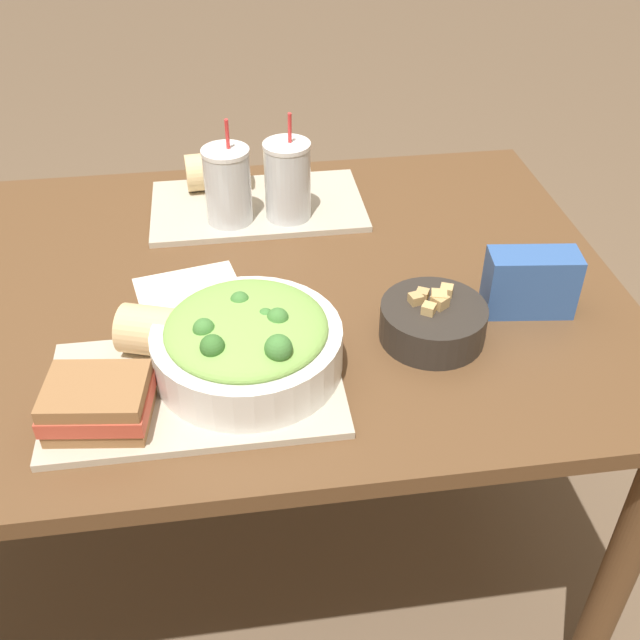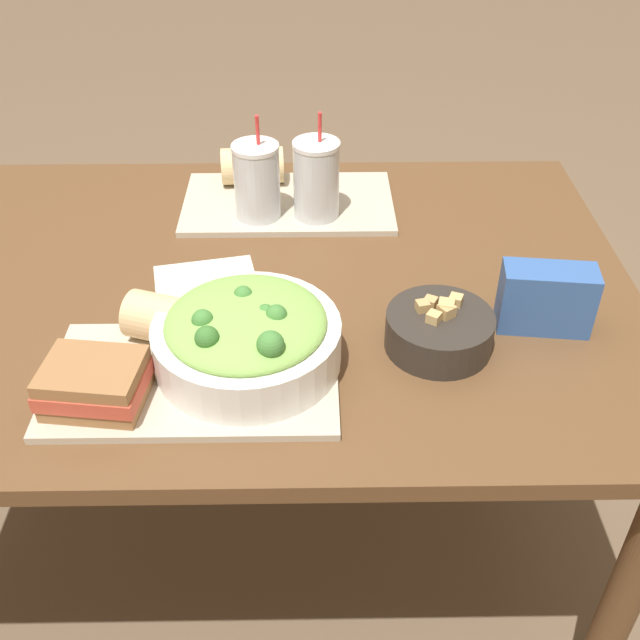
% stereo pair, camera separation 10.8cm
% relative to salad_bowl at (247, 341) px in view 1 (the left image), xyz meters
% --- Properties ---
extents(ground_plane, '(12.00, 12.00, 0.00)m').
position_rel_salad_bowl_xyz_m(ground_plane, '(-0.05, 0.23, -0.77)').
color(ground_plane, brown).
extents(dining_table, '(1.41, 0.93, 0.71)m').
position_rel_salad_bowl_xyz_m(dining_table, '(-0.05, 0.23, -0.15)').
color(dining_table, brown).
rests_on(dining_table, ground_plane).
extents(tray_near, '(0.42, 0.25, 0.01)m').
position_rel_salad_bowl_xyz_m(tray_near, '(-0.08, -0.03, -0.05)').
color(tray_near, '#BCB29E').
rests_on(tray_near, dining_table).
extents(tray_far, '(0.42, 0.25, 0.01)m').
position_rel_salad_bowl_xyz_m(tray_far, '(0.05, 0.50, -0.05)').
color(tray_far, '#BCB29E').
rests_on(tray_far, dining_table).
extents(salad_bowl, '(0.28, 0.28, 0.11)m').
position_rel_salad_bowl_xyz_m(salad_bowl, '(0.00, 0.00, 0.00)').
color(salad_bowl, white).
rests_on(salad_bowl, tray_near).
extents(soup_bowl, '(0.17, 0.17, 0.08)m').
position_rel_salad_bowl_xyz_m(soup_bowl, '(0.29, 0.05, -0.03)').
color(soup_bowl, '#2D2823').
rests_on(soup_bowl, dining_table).
extents(sandwich_near, '(0.15, 0.13, 0.06)m').
position_rel_salad_bowl_xyz_m(sandwich_near, '(-0.21, -0.08, -0.02)').
color(sandwich_near, olive).
rests_on(sandwich_near, tray_near).
extents(baguette_near, '(0.16, 0.12, 0.07)m').
position_rel_salad_bowl_xyz_m(baguette_near, '(-0.11, 0.05, -0.01)').
color(baguette_near, '#DBBC84').
rests_on(baguette_near, tray_near).
extents(baguette_far, '(0.13, 0.08, 0.07)m').
position_rel_salad_bowl_xyz_m(baguette_far, '(-0.02, 0.58, -0.01)').
color(baguette_far, '#DBBC84').
rests_on(baguette_far, tray_far).
extents(drink_cup_dark, '(0.09, 0.09, 0.21)m').
position_rel_salad_bowl_xyz_m(drink_cup_dark, '(-0.01, 0.44, 0.02)').
color(drink_cup_dark, silver).
rests_on(drink_cup_dark, tray_far).
extents(drink_cup_red, '(0.09, 0.09, 0.21)m').
position_rel_salad_bowl_xyz_m(drink_cup_red, '(0.11, 0.44, 0.02)').
color(drink_cup_red, silver).
rests_on(drink_cup_red, tray_far).
extents(chip_bag, '(0.15, 0.08, 0.11)m').
position_rel_salad_bowl_xyz_m(chip_bag, '(0.46, 0.09, -0.01)').
color(chip_bag, '#335BA3').
rests_on(chip_bag, dining_table).
extents(napkin_folded, '(0.20, 0.15, 0.00)m').
position_rel_salad_bowl_xyz_m(napkin_folded, '(-0.09, 0.23, -0.06)').
color(napkin_folded, silver).
rests_on(napkin_folded, dining_table).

